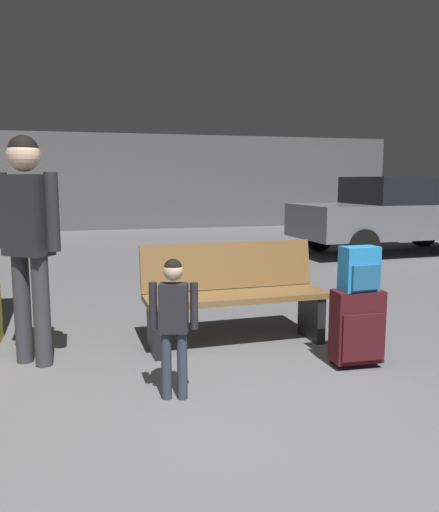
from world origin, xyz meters
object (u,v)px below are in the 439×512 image
object	(u,v)px
suitcase	(357,327)
child	(173,314)
bench	(234,294)
adult	(27,226)
parked_car_side	(399,213)
backpack_bright	(360,269)

from	to	relation	value
suitcase	child	bearing A→B (deg)	-171.52
bench	adult	size ratio (longest dim) A/B	0.91
suitcase	adult	size ratio (longest dim) A/B	0.34
suitcase	adult	bearing A→B (deg)	163.46
adult	parked_car_side	xyz separation A→B (m)	(6.48, 4.71, -0.29)
suitcase	bench	bearing A→B (deg)	132.81
backpack_bright	suitcase	bearing A→B (deg)	144.85
backpack_bright	child	world-z (taller)	backpack_bright
suitcase	adult	world-z (taller)	adult
child	adult	distance (m)	1.44
child	parked_car_side	size ratio (longest dim) A/B	0.23
child	parked_car_side	bearing A→B (deg)	45.69
bench	adult	bearing A→B (deg)	-176.96
adult	parked_car_side	world-z (taller)	adult
backpack_bright	parked_car_side	size ratio (longest dim) A/B	0.08
child	adult	world-z (taller)	adult
child	adult	size ratio (longest dim) A/B	0.53
bench	backpack_bright	xyz separation A→B (m)	(0.75, -0.81, 0.33)
suitcase	parked_car_side	xyz separation A→B (m)	(4.05, 5.43, 0.48)
backpack_bright	adult	world-z (taller)	adult
backpack_bright	parked_car_side	xyz separation A→B (m)	(4.05, 5.44, 0.03)
bench	suitcase	world-z (taller)	bench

